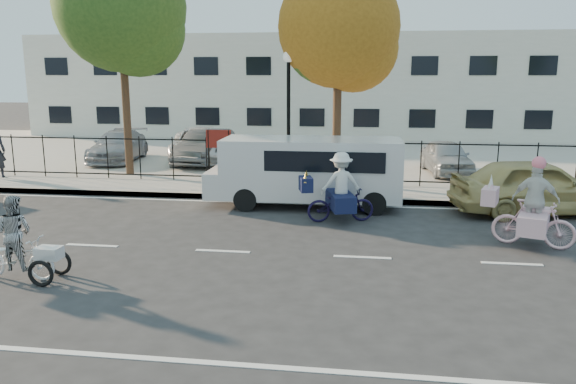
% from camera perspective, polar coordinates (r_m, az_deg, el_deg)
% --- Properties ---
extents(ground, '(120.00, 120.00, 0.00)m').
position_cam_1_polar(ground, '(12.28, -6.65, -6.01)').
color(ground, '#333334').
extents(road_markings, '(60.00, 9.52, 0.01)m').
position_cam_1_polar(road_markings, '(12.28, -6.65, -5.98)').
color(road_markings, silver).
rests_on(road_markings, ground).
extents(curb, '(60.00, 0.10, 0.15)m').
position_cam_1_polar(curb, '(17.03, -2.42, -0.61)').
color(curb, '#A8A399').
rests_on(curb, ground).
extents(sidewalk, '(60.00, 2.20, 0.15)m').
position_cam_1_polar(sidewalk, '(18.04, -1.82, 0.10)').
color(sidewalk, '#A8A399').
rests_on(sidewalk, ground).
extents(parking_lot, '(60.00, 15.60, 0.15)m').
position_cam_1_polar(parking_lot, '(26.73, 1.40, 3.96)').
color(parking_lot, '#A8A399').
rests_on(parking_lot, ground).
extents(iron_fence, '(58.00, 0.06, 1.50)m').
position_cam_1_polar(iron_fence, '(18.96, -1.28, 3.21)').
color(iron_fence, black).
rests_on(iron_fence, sidewalk).
extents(building, '(34.00, 10.00, 6.00)m').
position_cam_1_polar(building, '(36.44, 3.25, 10.67)').
color(building, silver).
rests_on(building, ground).
extents(lamppost, '(0.36, 0.36, 4.33)m').
position_cam_1_polar(lamppost, '(18.29, 0.05, 9.86)').
color(lamppost, black).
rests_on(lamppost, sidewalk).
extents(street_sign, '(0.85, 0.06, 1.80)m').
position_cam_1_polar(street_sign, '(18.89, -7.05, 4.68)').
color(street_sign, black).
rests_on(street_sign, sidewalk).
extents(zebra_trike, '(1.87, 0.71, 1.61)m').
position_cam_1_polar(zebra_trike, '(11.60, -25.94, -5.04)').
color(zebra_trike, white).
rests_on(zebra_trike, ground).
extents(unicorn_bike, '(2.05, 1.49, 2.03)m').
position_cam_1_polar(unicorn_bike, '(13.46, 23.59, -2.04)').
color(unicorn_bike, '#FABECB').
rests_on(unicorn_bike, ground).
extents(bull_bike, '(2.01, 1.41, 1.82)m').
position_cam_1_polar(bull_bike, '(14.51, 5.27, -0.22)').
color(bull_bike, black).
rests_on(bull_bike, ground).
extents(white_van, '(5.55, 1.95, 1.96)m').
position_cam_1_polar(white_van, '(16.11, 2.05, 2.33)').
color(white_van, silver).
rests_on(white_van, ground).
extents(gold_sedan, '(4.78, 2.62, 1.54)m').
position_cam_1_polar(gold_sedan, '(16.66, 23.93, 0.52)').
color(gold_sedan, tan).
rests_on(gold_sedan, ground).
extents(lot_car_a, '(2.31, 4.51, 1.25)m').
position_cam_1_polar(lot_car_a, '(24.88, -16.86, 4.49)').
color(lot_car_a, '#97989E').
rests_on(lot_car_a, parking_lot).
extents(lot_car_b, '(3.51, 5.47, 1.40)m').
position_cam_1_polar(lot_car_b, '(23.95, -8.97, 4.77)').
color(lot_car_b, silver).
rests_on(lot_car_b, parking_lot).
extents(lot_car_c, '(1.81, 4.30, 1.38)m').
position_cam_1_polar(lot_car_c, '(23.39, -8.29, 4.60)').
color(lot_car_c, '#46494D').
rests_on(lot_car_c, parking_lot).
extents(lot_car_d, '(1.82, 3.70, 1.21)m').
position_cam_1_polar(lot_car_d, '(21.59, 15.78, 3.44)').
color(lot_car_d, '#9FA3A6').
rests_on(lot_car_d, parking_lot).
extents(tree_west, '(4.56, 4.56, 8.36)m').
position_cam_1_polar(tree_west, '(21.34, -16.21, 17.08)').
color(tree_west, '#442D1D').
rests_on(tree_west, ground).
extents(tree_mid, '(3.94, 3.94, 7.23)m').
position_cam_1_polar(tree_mid, '(18.89, 5.60, 15.79)').
color(tree_mid, '#442D1D').
rests_on(tree_mid, ground).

